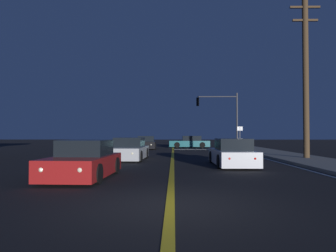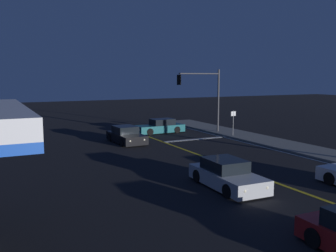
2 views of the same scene
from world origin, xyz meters
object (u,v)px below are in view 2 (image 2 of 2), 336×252
at_px(car_mid_block_black, 126,136).
at_px(traffic_signal_near_right, 204,91).
at_px(car_far_approaching_silver, 227,175).
at_px(street_sign_corner, 233,119).
at_px(car_side_waiting_teal, 160,127).

distance_m(car_mid_block_black, traffic_signal_near_right, 8.91).
height_order(car_far_approaching_silver, traffic_signal_near_right, traffic_signal_near_right).
bearing_deg(street_sign_corner, car_far_approaching_silver, -127.60).
bearing_deg(street_sign_corner, car_side_waiting_teal, 132.63).
relative_size(car_side_waiting_teal, traffic_signal_near_right, 0.78).
relative_size(car_side_waiting_teal, car_far_approaching_silver, 1.04).
relative_size(car_far_approaching_silver, traffic_signal_near_right, 0.75).
distance_m(car_far_approaching_silver, traffic_signal_near_right, 17.13).
xyz_separation_m(car_mid_block_black, street_sign_corner, (9.40, -1.60, 1.00)).
relative_size(car_mid_block_black, car_far_approaching_silver, 0.98).
xyz_separation_m(car_side_waiting_teal, car_far_approaching_silver, (-4.53, -17.07, 0.00)).
distance_m(car_side_waiting_teal, street_sign_corner, 6.99).
xyz_separation_m(car_side_waiting_teal, traffic_signal_near_right, (3.42, -2.29, 3.44)).
bearing_deg(traffic_signal_near_right, car_mid_block_black, 8.41).
bearing_deg(street_sign_corner, traffic_signal_near_right, 114.45).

